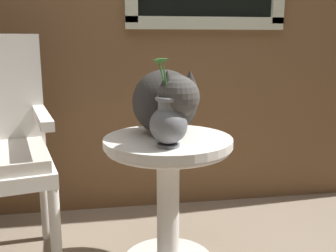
{
  "coord_description": "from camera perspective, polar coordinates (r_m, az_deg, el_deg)",
  "views": [
    {
      "loc": [
        -0.18,
        -1.47,
        0.99
      ],
      "look_at": [
        0.08,
        0.12,
        0.64
      ],
      "focal_mm": 42.32,
      "sensor_mm": 36.0,
      "label": 1
    }
  ],
  "objects": [
    {
      "name": "cat",
      "position": [
        1.68,
        -0.26,
        3.53
      ],
      "size": [
        0.31,
        0.63,
        0.29
      ],
      "color": "#33302D",
      "rests_on": "wicker_side_table"
    },
    {
      "name": "pewter_vase_with_ivy",
      "position": [
        1.5,
        0.05,
        0.66
      ],
      "size": [
        0.14,
        0.14,
        0.34
      ],
      "color": "slate",
      "rests_on": "wicker_side_table"
    },
    {
      "name": "wicker_side_table",
      "position": [
        1.71,
        0.0,
        -7.53
      ],
      "size": [
        0.54,
        0.54,
        0.59
      ],
      "color": "silver",
      "rests_on": "ground_plane"
    }
  ]
}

